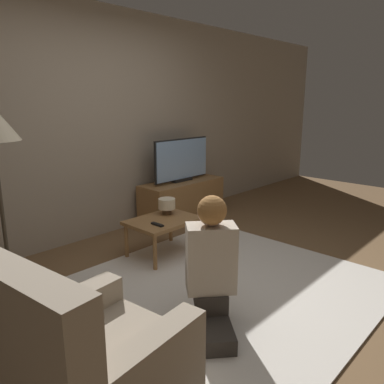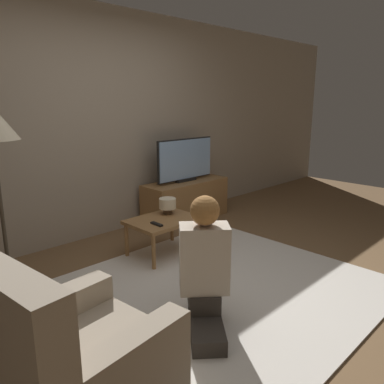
{
  "view_description": "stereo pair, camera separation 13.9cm",
  "coord_description": "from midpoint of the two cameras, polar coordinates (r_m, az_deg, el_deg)",
  "views": [
    {
      "loc": [
        -2.32,
        -1.81,
        1.57
      ],
      "look_at": [
        0.33,
        0.68,
        0.68
      ],
      "focal_mm": 35.0,
      "sensor_mm": 36.0,
      "label": 1
    },
    {
      "loc": [
        -2.22,
        -1.91,
        1.57
      ],
      "look_at": [
        0.33,
        0.68,
        0.68
      ],
      "focal_mm": 35.0,
      "sensor_mm": 36.0,
      "label": 2
    }
  ],
  "objects": [
    {
      "name": "tv_stand",
      "position": [
        5.03,
        -2.29,
        -1.27
      ],
      "size": [
        1.21,
        0.44,
        0.53
      ],
      "color": "olive",
      "rests_on": "ground_plane"
    },
    {
      "name": "wall_back",
      "position": [
        4.43,
        -16.11,
        9.76
      ],
      "size": [
        10.0,
        0.06,
        2.6
      ],
      "color": "tan",
      "rests_on": "ground_plane"
    },
    {
      "name": "armchair",
      "position": [
        2.05,
        -17.36,
        -25.2
      ],
      "size": [
        0.86,
        0.82,
        0.94
      ],
      "rotation": [
        0.0,
        0.0,
        1.68
      ],
      "color": "gray",
      "rests_on": "ground_plane"
    },
    {
      "name": "coffee_table",
      "position": [
        3.85,
        -5.43,
        -4.81
      ],
      "size": [
        0.7,
        0.52,
        0.39
      ],
      "color": "olive",
      "rests_on": "ground_plane"
    },
    {
      "name": "tv",
      "position": [
        4.92,
        -2.38,
        4.92
      ],
      "size": [
        0.93,
        0.08,
        0.56
      ],
      "color": "black",
      "rests_on": "tv_stand"
    },
    {
      "name": "table_lamp",
      "position": [
        3.98,
        -4.87,
        -1.95
      ],
      "size": [
        0.18,
        0.18,
        0.17
      ],
      "color": "#4C3823",
      "rests_on": "coffee_table"
    },
    {
      "name": "rug",
      "position": [
        3.33,
        3.52,
        -14.26
      ],
      "size": [
        2.51,
        2.31,
        0.02
      ],
      "color": "silver",
      "rests_on": "ground_plane"
    },
    {
      "name": "remote",
      "position": [
        3.66,
        -6.39,
        -4.95
      ],
      "size": [
        0.04,
        0.15,
        0.02
      ],
      "color": "black",
      "rests_on": "coffee_table"
    },
    {
      "name": "person_kneeling",
      "position": [
        2.63,
        1.42,
        -10.69
      ],
      "size": [
        0.71,
        0.77,
        0.94
      ],
      "rotation": [
        0.0,
        0.0,
        2.43
      ],
      "color": "#332D28",
      "rests_on": "rug"
    },
    {
      "name": "ground_plane",
      "position": [
        3.33,
        3.52,
        -14.38
      ],
      "size": [
        10.0,
        10.0,
        0.0
      ],
      "primitive_type": "plane",
      "color": "brown"
    }
  ]
}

